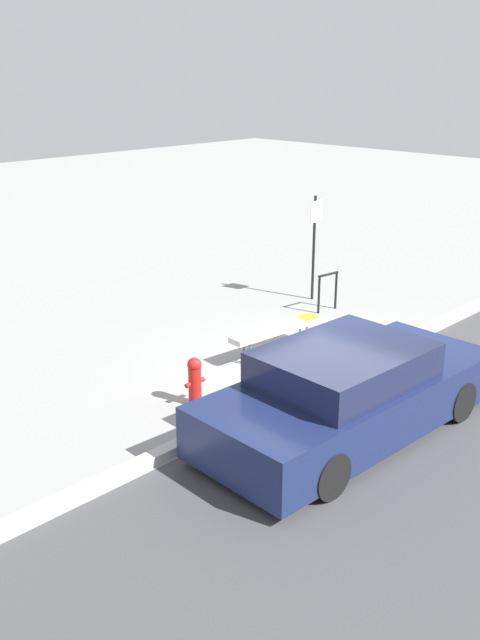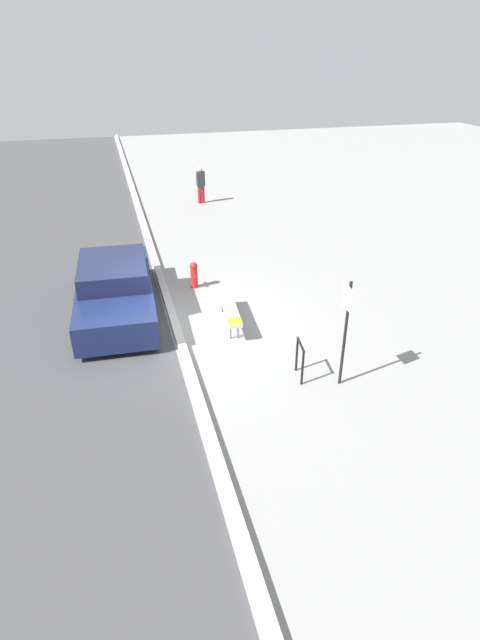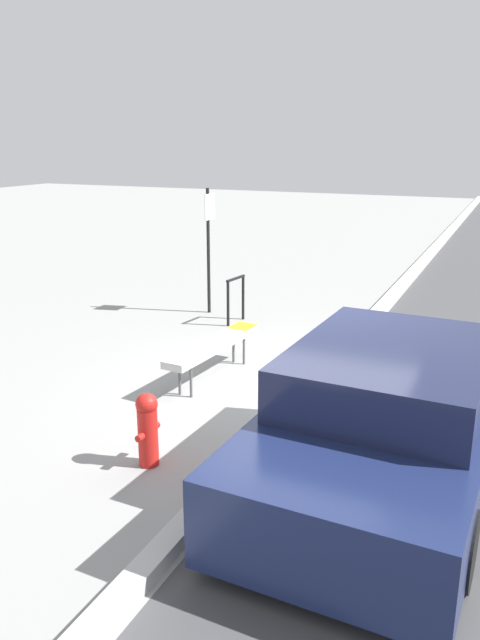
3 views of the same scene
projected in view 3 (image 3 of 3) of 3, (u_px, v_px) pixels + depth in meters
name	position (u px, v px, depth m)	size (l,w,h in m)	color
ground_plane	(303.00, 399.00, 7.82)	(60.00, 60.00, 0.00)	gray
curb	(303.00, 394.00, 7.80)	(60.00, 0.20, 0.13)	#B7B7B2
bench	(214.00, 345.00, 8.38)	(1.99, 0.49, 0.54)	#515156
bike_rack	(236.00, 295.00, 10.95)	(0.55, 0.12, 0.83)	black
sign_post	(209.00, 239.00, 11.35)	(0.36, 0.08, 2.30)	black
fire_hydrant	(148.00, 427.00, 6.14)	(0.36, 0.22, 0.77)	red
parked_car_near	(393.00, 412.00, 5.98)	(4.78, 2.06, 1.33)	black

